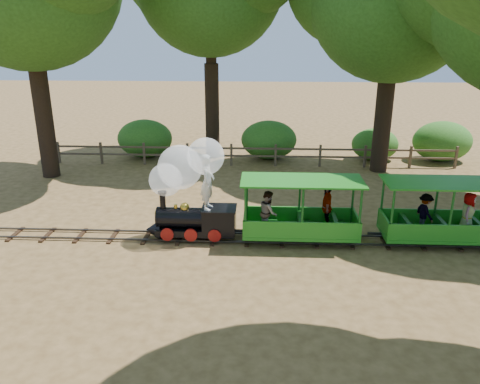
{
  "coord_description": "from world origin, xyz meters",
  "views": [
    {
      "loc": [
        0.41,
        -12.53,
        5.84
      ],
      "look_at": [
        -0.24,
        0.5,
        1.32
      ],
      "focal_mm": 35.0,
      "sensor_mm": 36.0,
      "label": 1
    }
  ],
  "objects_px": {
    "carriage_front": "(299,216)",
    "carriage_rear": "(443,219)",
    "locomotive": "(188,183)",
    "fence": "(253,153)"
  },
  "relations": [
    {
      "from": "locomotive",
      "to": "fence",
      "type": "relative_size",
      "value": 0.17
    },
    {
      "from": "carriage_front",
      "to": "carriage_rear",
      "type": "height_order",
      "value": "same"
    },
    {
      "from": "carriage_front",
      "to": "locomotive",
      "type": "bearing_deg",
      "value": 178.4
    },
    {
      "from": "locomotive",
      "to": "carriage_rear",
      "type": "height_order",
      "value": "locomotive"
    },
    {
      "from": "locomotive",
      "to": "fence",
      "type": "height_order",
      "value": "locomotive"
    },
    {
      "from": "carriage_front",
      "to": "carriage_rear",
      "type": "bearing_deg",
      "value": 0.59
    },
    {
      "from": "carriage_front",
      "to": "carriage_rear",
      "type": "distance_m",
      "value": 4.07
    },
    {
      "from": "carriage_rear",
      "to": "fence",
      "type": "xyz_separation_m",
      "value": [
        -5.55,
        7.98,
        -0.19
      ]
    },
    {
      "from": "carriage_front",
      "to": "fence",
      "type": "relative_size",
      "value": 0.19
    },
    {
      "from": "locomotive",
      "to": "carriage_front",
      "type": "height_order",
      "value": "locomotive"
    }
  ]
}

